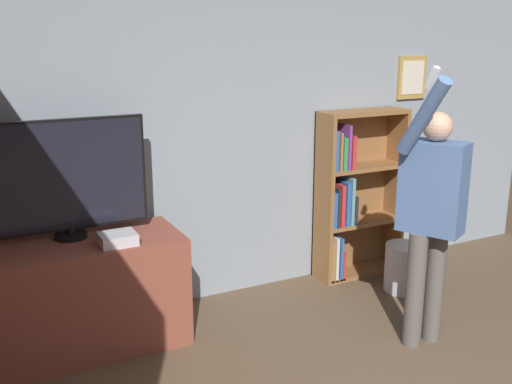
% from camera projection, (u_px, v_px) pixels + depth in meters
% --- Properties ---
extents(wall_back, '(6.48, 0.09, 2.70)m').
position_uv_depth(wall_back, '(238.00, 133.00, 4.83)').
color(wall_back, gray).
rests_on(wall_back, ground_plane).
extents(tv_ledge, '(1.43, 0.62, 0.78)m').
position_uv_depth(tv_ledge, '(79.00, 296.00, 4.10)').
color(tv_ledge, brown).
rests_on(tv_ledge, ground_plane).
extents(television, '(1.07, 0.22, 0.82)m').
position_uv_depth(television, '(66.00, 178.00, 3.98)').
color(television, black).
rests_on(television, tv_ledge).
extents(game_console, '(0.24, 0.20, 0.08)m').
position_uv_depth(game_console, '(118.00, 239.00, 3.95)').
color(game_console, silver).
rests_on(game_console, tv_ledge).
extents(bookshelf, '(0.81, 0.28, 1.49)m').
position_uv_depth(bookshelf, '(352.00, 196.00, 5.29)').
color(bookshelf, brown).
rests_on(bookshelf, ground_plane).
extents(person, '(0.56, 0.55, 1.95)m').
position_uv_depth(person, '(432.00, 209.00, 4.03)').
color(person, '#56514C').
rests_on(person, ground_plane).
extents(waste_bin, '(0.33, 0.33, 0.41)m').
position_uv_depth(waste_bin, '(404.00, 268.00, 5.09)').
color(waste_bin, '#B7B7BC').
rests_on(waste_bin, ground_plane).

